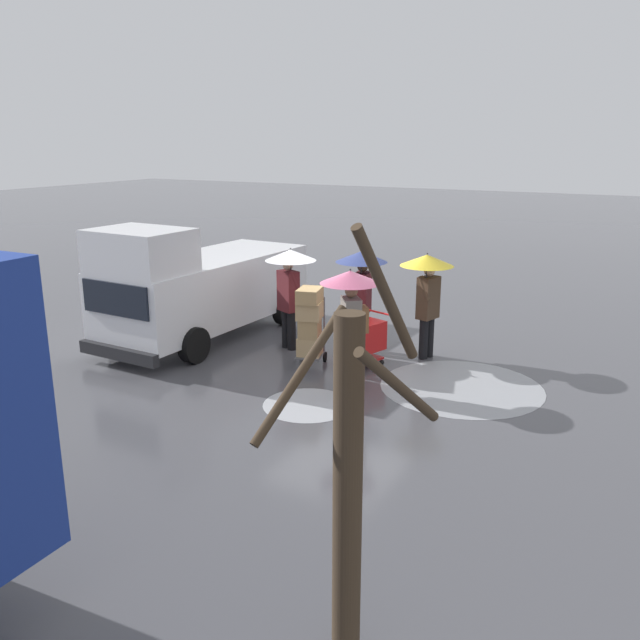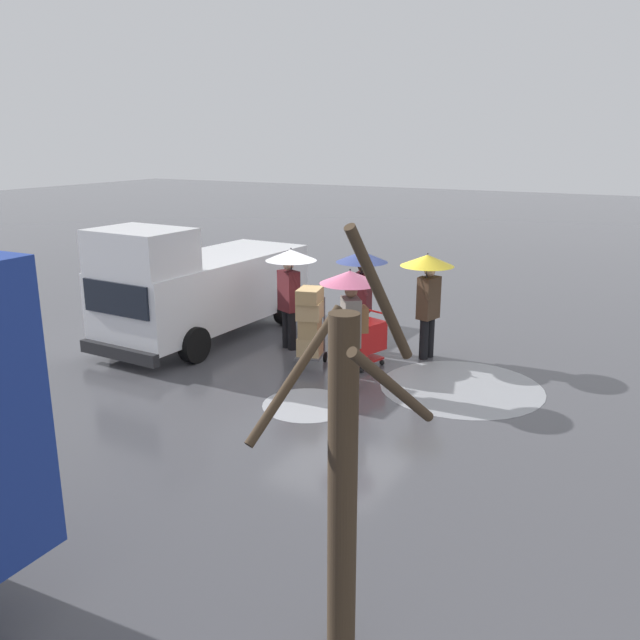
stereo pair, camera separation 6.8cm
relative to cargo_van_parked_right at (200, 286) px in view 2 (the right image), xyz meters
name	(u,v)px [view 2 (the right image)]	position (x,y,z in m)	size (l,w,h in m)	color
ground_plane	(339,357)	(-3.29, -0.23, -1.18)	(90.00, 90.00, 0.00)	#4C4C51
slush_patch_near_cluster	(307,405)	(-3.93, 2.24, -1.18)	(1.49, 1.49, 0.01)	#ADAFB5
slush_patch_under_van	(461,387)	(-5.95, 0.25, -1.18)	(2.88, 2.88, 0.01)	#999BA0
cargo_van_parked_right	(200,286)	(0.00, 0.00, 0.00)	(2.37, 5.42, 2.60)	white
shopping_cart_vendor	(364,338)	(-3.94, 0.03, -0.61)	(0.77, 0.95, 1.04)	red
hand_dolly_boxes	(310,322)	(-3.02, 0.50, -0.29)	(0.68, 0.81, 1.54)	#515156
pedestrian_pink_side	(290,275)	(-2.15, -0.23, 0.41)	(1.04, 1.04, 2.15)	black
pedestrian_black_side	(362,277)	(-3.52, -0.77, 0.41)	(1.04, 1.04, 2.15)	black
pedestrian_white_side	(351,302)	(-4.23, 1.23, 0.39)	(1.04, 1.04, 2.15)	black
pedestrian_far_side	(428,281)	(-4.83, -0.98, 0.41)	(1.04, 1.04, 2.15)	black
bare_tree_near	(343,480)	(-6.88, 6.89, 0.48)	(1.30, 1.28, 3.75)	#423323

